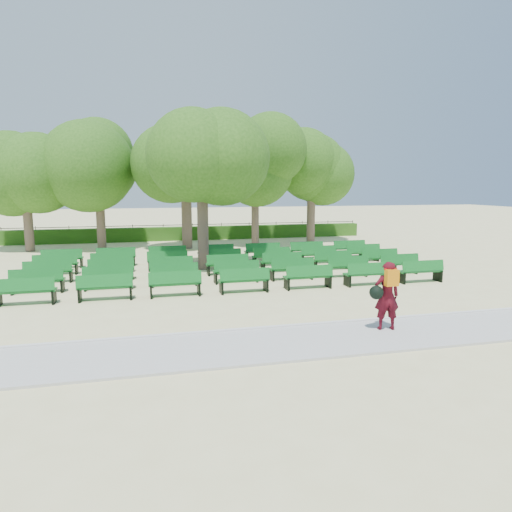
{
  "coord_description": "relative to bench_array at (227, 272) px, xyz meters",
  "views": [
    {
      "loc": [
        -2.25,
        -17.12,
        3.67
      ],
      "look_at": [
        1.71,
        -1.0,
        1.1
      ],
      "focal_mm": 32.0,
      "sensor_mm": 36.0,
      "label": 1
    }
  ],
  "objects": [
    {
      "name": "ground",
      "position": [
        -1.04,
        -1.3,
        -0.09
      ],
      "size": [
        120.0,
        120.0,
        0.0
      ],
      "primitive_type": "plane",
      "color": "beige"
    },
    {
      "name": "paving",
      "position": [
        -1.04,
        -8.7,
        -0.06
      ],
      "size": [
        30.0,
        2.2,
        0.06
      ],
      "primitive_type": "cube",
      "color": "#B3B3AF",
      "rests_on": "ground"
    },
    {
      "name": "curb",
      "position": [
        -1.04,
        -7.55,
        -0.04
      ],
      "size": [
        30.0,
        0.12,
        0.1
      ],
      "primitive_type": "cube",
      "color": "silver",
      "rests_on": "ground"
    },
    {
      "name": "hedge",
      "position": [
        -1.04,
        12.7,
        0.36
      ],
      "size": [
        26.0,
        0.7,
        0.9
      ],
      "primitive_type": "cube",
      "color": "#2A5816",
      "rests_on": "ground"
    },
    {
      "name": "fence",
      "position": [
        -1.04,
        13.1,
        -0.09
      ],
      "size": [
        26.0,
        0.1,
        1.02
      ],
      "primitive_type": null,
      "color": "black",
      "rests_on": "ground"
    },
    {
      "name": "tree_line",
      "position": [
        -1.04,
        8.7,
        -0.09
      ],
      "size": [
        21.8,
        6.8,
        7.04
      ],
      "primitive_type": null,
      "color": "#32621A",
      "rests_on": "ground"
    },
    {
      "name": "bench_array",
      "position": [
        0.0,
        0.0,
        0.0
      ],
      "size": [
        1.75,
        0.58,
        1.09
      ],
      "rotation": [
        0.0,
        0.0,
        0.03
      ],
      "color": "#116521",
      "rests_on": "ground"
    },
    {
      "name": "tree_among",
      "position": [
        -0.8,
        1.46,
        4.02
      ],
      "size": [
        4.09,
        4.09,
        5.98
      ],
      "color": "brown",
      "rests_on": "ground"
    },
    {
      "name": "person",
      "position": [
        2.54,
        -8.39,
        0.87
      ],
      "size": [
        0.85,
        0.54,
        1.74
      ],
      "rotation": [
        0.0,
        0.0,
        2.98
      ],
      "color": "#440913",
      "rests_on": "ground"
    }
  ]
}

